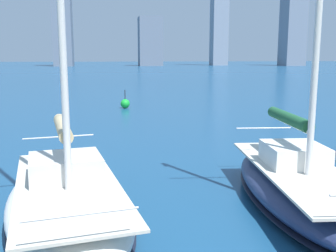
% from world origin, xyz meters
% --- Properties ---
extents(city_skyline, '(170.52, 20.14, 44.94)m').
position_xyz_m(city_skyline, '(10.82, -161.12, 18.05)').
color(city_skyline, gray).
rests_on(city_skyline, ground).
extents(sailboat_forest, '(3.18, 7.37, 10.39)m').
position_xyz_m(sailboat_forest, '(-3.38, -6.22, 0.63)').
color(sailboat_forest, navy).
rests_on(sailboat_forest, ground).
extents(sailboat_tan, '(3.96, 7.43, 10.98)m').
position_xyz_m(sailboat_tan, '(2.50, -6.24, 0.59)').
color(sailboat_tan, white).
rests_on(sailboat_tan, ground).
extents(channel_buoy, '(0.70, 0.70, 1.40)m').
position_xyz_m(channel_buoy, '(0.06, -26.97, 0.36)').
color(channel_buoy, green).
rests_on(channel_buoy, ground).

